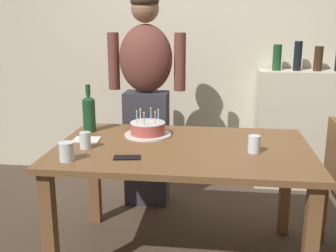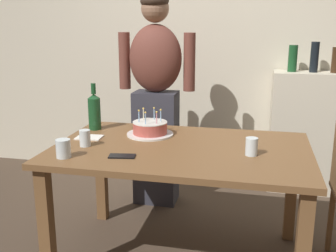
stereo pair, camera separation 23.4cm
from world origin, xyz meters
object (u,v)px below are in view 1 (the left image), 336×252
at_px(napkin_stack, 87,140).
at_px(birthday_cake, 148,129).
at_px(water_glass_near, 67,152).
at_px(person_man_bearded, 146,98).
at_px(water_glass_side, 85,140).
at_px(water_glass_far, 254,144).
at_px(wine_bottle, 89,112).
at_px(cell_phone, 127,157).

bearing_deg(napkin_stack, birthday_cake, 22.68).
xyz_separation_m(water_glass_near, person_man_bearded, (0.23, 1.14, 0.08)).
relative_size(water_glass_near, water_glass_side, 1.03).
relative_size(water_glass_near, water_glass_far, 1.02).
distance_m(water_glass_far, wine_bottle, 1.11).
bearing_deg(water_glass_near, person_man_bearded, 78.77).
height_order(birthday_cake, water_glass_far, birthday_cake).
relative_size(wine_bottle, cell_phone, 2.20).
bearing_deg(cell_phone, water_glass_far, 5.77).
relative_size(water_glass_far, cell_phone, 0.69).
relative_size(water_glass_near, napkin_stack, 0.63).
xyz_separation_m(water_glass_near, cell_phone, (0.31, 0.08, -0.05)).
distance_m(wine_bottle, napkin_stack, 0.25).
distance_m(wine_bottle, person_man_bearded, 0.62).
bearing_deg(water_glass_far, water_glass_near, -165.13).
height_order(birthday_cake, water_glass_side, birthday_cake).
height_order(water_glass_near, wine_bottle, wine_bottle).
distance_m(birthday_cake, wine_bottle, 0.42).
bearing_deg(napkin_stack, water_glass_side, -74.17).
relative_size(napkin_stack, person_man_bearded, 0.10).
bearing_deg(water_glass_near, napkin_stack, 92.71).
height_order(cell_phone, person_man_bearded, person_man_bearded).
height_order(birthday_cake, water_glass_near, birthday_cake).
bearing_deg(birthday_cake, napkin_stack, -157.32).
distance_m(birthday_cake, water_glass_near, 0.64).
xyz_separation_m(wine_bottle, person_man_bearded, (0.29, 0.54, 0.00)).
distance_m(water_glass_side, person_man_bearded, 0.94).
relative_size(birthday_cake, water_glass_far, 3.06).
distance_m(wine_bottle, cell_phone, 0.65).
relative_size(cell_phone, person_man_bearded, 0.09).
relative_size(water_glass_side, wine_bottle, 0.31).
distance_m(water_glass_side, napkin_stack, 0.18).
height_order(water_glass_far, water_glass_side, same).
distance_m(water_glass_near, water_glass_side, 0.22).
height_order(wine_bottle, person_man_bearded, person_man_bearded).
bearing_deg(birthday_cake, water_glass_near, -122.48).
xyz_separation_m(birthday_cake, water_glass_far, (0.65, -0.27, 0.01)).
xyz_separation_m(wine_bottle, cell_phone, (0.37, -0.52, -0.12)).
bearing_deg(wine_bottle, water_glass_near, -83.78).
relative_size(birthday_cake, napkin_stack, 1.89).
height_order(birthday_cake, wine_bottle, wine_bottle).
relative_size(water_glass_near, person_man_bearded, 0.06).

